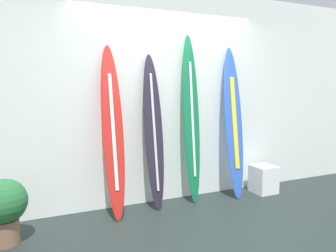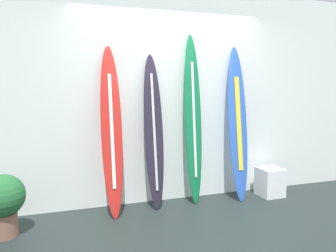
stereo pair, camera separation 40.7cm
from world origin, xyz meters
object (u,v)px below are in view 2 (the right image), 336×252
at_px(surfboard_crimson, 112,132).
at_px(display_block_left, 270,182).
at_px(potted_plant, 3,200).
at_px(surfboard_cobalt, 238,125).
at_px(surfboard_charcoal, 154,133).
at_px(surfboard_emerald, 193,120).

height_order(surfboard_crimson, display_block_left, surfboard_crimson).
bearing_deg(potted_plant, surfboard_crimson, 13.21).
xyz_separation_m(surfboard_crimson, surfboard_cobalt, (1.70, 0.02, 0.02)).
height_order(surfboard_charcoal, surfboard_cobalt, surfboard_cobalt).
xyz_separation_m(surfboard_charcoal, display_block_left, (1.67, -0.11, -0.76)).
xyz_separation_m(surfboard_emerald, surfboard_cobalt, (0.63, -0.05, -0.08)).
relative_size(surfboard_charcoal, display_block_left, 4.91).
bearing_deg(potted_plant, surfboard_charcoal, 11.20).
bearing_deg(display_block_left, surfboard_cobalt, 172.46).
xyz_separation_m(surfboard_charcoal, surfboard_emerald, (0.54, 0.01, 0.15)).
xyz_separation_m(surfboard_crimson, surfboard_charcoal, (0.54, 0.06, -0.04)).
height_order(surfboard_cobalt, potted_plant, surfboard_cobalt).
height_order(surfboard_crimson, surfboard_emerald, surfboard_emerald).
xyz_separation_m(display_block_left, potted_plant, (-3.36, -0.23, 0.19)).
bearing_deg(surfboard_crimson, display_block_left, -1.16).
distance_m(surfboard_emerald, surfboard_cobalt, 0.64).
distance_m(surfboard_crimson, display_block_left, 2.34).
xyz_separation_m(surfboard_cobalt, display_block_left, (0.50, -0.07, -0.82)).
bearing_deg(surfboard_crimson, surfboard_emerald, 3.92).
bearing_deg(surfboard_emerald, surfboard_cobalt, -4.71).
distance_m(surfboard_emerald, potted_plant, 2.36).
height_order(surfboard_crimson, surfboard_charcoal, surfboard_crimson).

